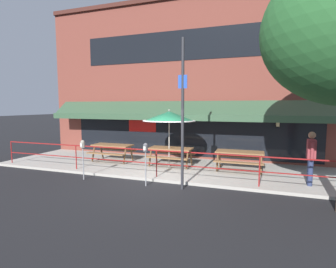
% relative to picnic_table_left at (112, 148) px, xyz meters
% --- Properties ---
extents(ground_plane, '(120.00, 120.00, 0.00)m').
position_rel_picnic_table_left_xyz_m(ground_plane, '(2.88, -2.10, -0.71)').
color(ground_plane, black).
extents(patio_deck, '(15.00, 4.00, 0.10)m').
position_rel_picnic_table_left_xyz_m(patio_deck, '(2.88, -0.10, -0.66)').
color(patio_deck, '#ADA89E').
rests_on(patio_deck, ground).
extents(restaurant_building, '(15.00, 1.60, 7.77)m').
position_rel_picnic_table_left_xyz_m(restaurant_building, '(2.88, 2.13, 3.15)').
color(restaurant_building, brown).
rests_on(restaurant_building, ground).
extents(patio_railing, '(13.84, 0.04, 0.97)m').
position_rel_picnic_table_left_xyz_m(patio_railing, '(2.88, -1.80, 0.09)').
color(patio_railing, maroon).
rests_on(patio_railing, patio_deck).
extents(picnic_table_left, '(1.80, 1.42, 0.76)m').
position_rel_picnic_table_left_xyz_m(picnic_table_left, '(0.00, 0.00, 0.00)').
color(picnic_table_left, brown).
rests_on(picnic_table_left, patio_deck).
extents(picnic_table_centre, '(1.80, 1.42, 0.76)m').
position_rel_picnic_table_left_xyz_m(picnic_table_centre, '(2.80, 0.01, 0.00)').
color(picnic_table_centre, brown).
rests_on(picnic_table_centre, patio_deck).
extents(picnic_table_right, '(1.80, 1.42, 0.76)m').
position_rel_picnic_table_left_xyz_m(picnic_table_right, '(5.59, 0.06, 0.00)').
color(picnic_table_right, brown).
rests_on(picnic_table_right, patio_deck).
extents(patio_umbrella_centre, '(2.14, 2.14, 2.38)m').
position_rel_picnic_table_left_xyz_m(patio_umbrella_centre, '(2.80, -0.20, 1.47)').
color(patio_umbrella_centre, '#B7B2A8').
rests_on(patio_umbrella_centre, patio_deck).
extents(pedestrian_walking, '(0.26, 0.62, 1.71)m').
position_rel_picnic_table_left_xyz_m(pedestrian_walking, '(7.85, -1.09, 0.35)').
color(pedestrian_walking, navy).
rests_on(pedestrian_walking, patio_deck).
extents(parking_meter_near, '(0.15, 0.16, 1.42)m').
position_rel_picnic_table_left_xyz_m(parking_meter_near, '(0.43, -2.67, 0.44)').
color(parking_meter_near, gray).
rests_on(parking_meter_near, ground).
extents(parking_meter_far, '(0.15, 0.16, 1.42)m').
position_rel_picnic_table_left_xyz_m(parking_meter_far, '(2.83, -2.63, 0.44)').
color(parking_meter_far, gray).
rests_on(parking_meter_far, ground).
extents(street_sign_pole, '(0.28, 0.09, 4.64)m').
position_rel_picnic_table_left_xyz_m(street_sign_pole, '(4.05, -2.55, 1.67)').
color(street_sign_pole, '#2D2D33').
rests_on(street_sign_pole, ground).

